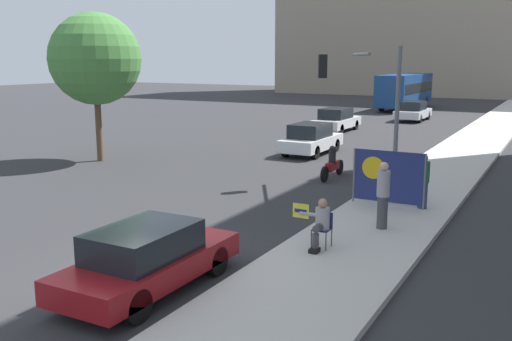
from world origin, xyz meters
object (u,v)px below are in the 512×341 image
at_px(jogger_on_sidewalk, 383,195).
at_px(motorcycle_on_road, 332,164).
at_px(city_bus_on_road, 405,89).
at_px(protest_banner, 388,177).
at_px(seated_protester, 320,222).
at_px(parked_car_curbside, 148,258).
at_px(traffic_light_pole, 367,90).
at_px(street_tree_near_curb, 95,59).
at_px(car_on_road_midblock, 336,120).
at_px(car_on_road_distant, 413,111).
at_px(car_on_road_nearest, 311,139).
at_px(pedestrian_behind, 423,181).

xyz_separation_m(jogger_on_sidewalk, motorcycle_on_road, (-3.79, 6.15, -0.52)).
bearing_deg(city_bus_on_road, jogger_on_sidewalk, -76.53).
relative_size(protest_banner, city_bus_on_road, 0.20).
relative_size(seated_protester, jogger_on_sidewalk, 0.67).
bearing_deg(parked_car_curbside, traffic_light_pole, 86.91).
bearing_deg(street_tree_near_curb, jogger_on_sidewalk, -17.96).
xyz_separation_m(protest_banner, car_on_road_midblock, (-8.34, 17.61, -0.31)).
bearing_deg(motorcycle_on_road, car_on_road_distant, 95.90).
xyz_separation_m(jogger_on_sidewalk, protest_banner, (-0.57, 2.46, -0.02)).
bearing_deg(car_on_road_midblock, car_on_road_nearest, -76.85).
distance_m(pedestrian_behind, city_bus_on_road, 37.51).
distance_m(seated_protester, pedestrian_behind, 5.08).
height_order(car_on_road_distant, city_bus_on_road, city_bus_on_road).
bearing_deg(seated_protester, car_on_road_nearest, 138.75).
distance_m(seated_protester, car_on_road_distant, 31.56).
xyz_separation_m(traffic_light_pole, street_tree_near_curb, (-12.13, -1.09, 1.09)).
bearing_deg(jogger_on_sidewalk, seated_protester, 91.39).
xyz_separation_m(car_on_road_nearest, motorcycle_on_road, (3.02, -4.91, -0.20)).
relative_size(pedestrian_behind, city_bus_on_road, 0.15).
height_order(pedestrian_behind, car_on_road_midblock, pedestrian_behind).
relative_size(pedestrian_behind, motorcycle_on_road, 0.74).
xyz_separation_m(car_on_road_midblock, motorcycle_on_road, (5.12, -13.92, -0.19)).
distance_m(jogger_on_sidewalk, motorcycle_on_road, 7.24).
bearing_deg(car_on_road_midblock, city_bus_on_road, 91.20).
bearing_deg(car_on_road_distant, car_on_road_midblock, -107.59).
relative_size(car_on_road_distant, street_tree_near_curb, 0.66).
relative_size(city_bus_on_road, street_tree_near_curb, 1.66).
relative_size(car_on_road_midblock, city_bus_on_road, 0.41).
relative_size(jogger_on_sidewalk, car_on_road_nearest, 0.43).
distance_m(motorcycle_on_road, street_tree_near_curb, 11.55).
distance_m(protest_banner, motorcycle_on_road, 4.93).
bearing_deg(car_on_road_nearest, car_on_road_midblock, 103.15).
relative_size(traffic_light_pole, motorcycle_on_road, 2.19).
distance_m(seated_protester, motorcycle_on_road, 8.94).
bearing_deg(car_on_road_midblock, seated_protester, -70.15).
height_order(jogger_on_sidewalk, parked_car_curbside, jogger_on_sidewalk).
relative_size(pedestrian_behind, car_on_road_distant, 0.37).
height_order(traffic_light_pole, car_on_road_distant, traffic_light_pole).
height_order(jogger_on_sidewalk, street_tree_near_curb, street_tree_near_curb).
relative_size(protest_banner, car_on_road_distant, 0.51).
xyz_separation_m(parked_car_curbside, city_bus_on_road, (-6.28, 44.79, 1.16)).
xyz_separation_m(traffic_light_pole, car_on_road_nearest, (-4.41, 5.27, -2.74)).
xyz_separation_m(car_on_road_distant, motorcycle_on_road, (2.34, -22.68, -0.18)).
bearing_deg(jogger_on_sidewalk, parked_car_curbside, 84.61).
distance_m(traffic_light_pole, car_on_road_distant, 23.50).
distance_m(car_on_road_nearest, city_bus_on_road, 27.89).
relative_size(parked_car_curbside, motorcycle_on_road, 1.88).
distance_m(seated_protester, street_tree_near_curb, 15.83).
height_order(car_on_road_distant, motorcycle_on_road, car_on_road_distant).
relative_size(protest_banner, motorcycle_on_road, 1.01).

